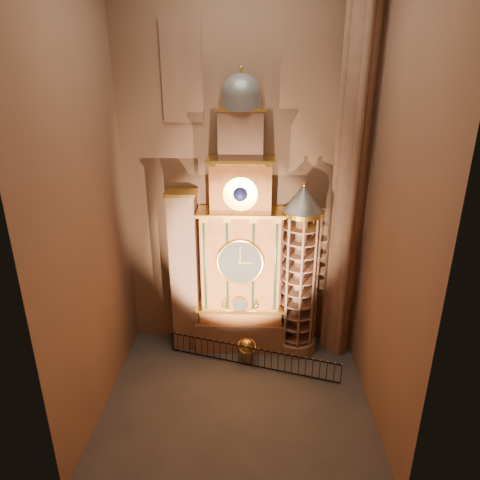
{
  "coord_description": "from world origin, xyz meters",
  "views": [
    {
      "loc": [
        0.82,
        -18.44,
        16.39
      ],
      "look_at": [
        0.02,
        3.0,
        8.05
      ],
      "focal_mm": 32.0,
      "sensor_mm": 36.0,
      "label": 1
    }
  ],
  "objects_px": {
    "portrait_tower": "(185,272)",
    "celestial_globe": "(247,348)",
    "stair_turret": "(299,274)",
    "iron_railing": "(252,357)",
    "astronomical_clock": "(241,250)"
  },
  "relations": [
    {
      "from": "astronomical_clock",
      "to": "celestial_globe",
      "type": "height_order",
      "value": "astronomical_clock"
    },
    {
      "from": "stair_turret",
      "to": "iron_railing",
      "type": "relative_size",
      "value": 1.07
    },
    {
      "from": "portrait_tower",
      "to": "celestial_globe",
      "type": "relative_size",
      "value": 6.4
    },
    {
      "from": "stair_turret",
      "to": "celestial_globe",
      "type": "height_order",
      "value": "stair_turret"
    },
    {
      "from": "stair_turret",
      "to": "iron_railing",
      "type": "height_order",
      "value": "stair_turret"
    },
    {
      "from": "iron_railing",
      "to": "portrait_tower",
      "type": "bearing_deg",
      "value": 151.27
    },
    {
      "from": "celestial_globe",
      "to": "iron_railing",
      "type": "height_order",
      "value": "celestial_globe"
    },
    {
      "from": "iron_railing",
      "to": "astronomical_clock",
      "type": "bearing_deg",
      "value": 107.97
    },
    {
      "from": "astronomical_clock",
      "to": "stair_turret",
      "type": "bearing_deg",
      "value": -4.3
    },
    {
      "from": "astronomical_clock",
      "to": "iron_railing",
      "type": "height_order",
      "value": "astronomical_clock"
    },
    {
      "from": "portrait_tower",
      "to": "stair_turret",
      "type": "height_order",
      "value": "stair_turret"
    },
    {
      "from": "portrait_tower",
      "to": "celestial_globe",
      "type": "bearing_deg",
      "value": -24.94
    },
    {
      "from": "stair_turret",
      "to": "iron_railing",
      "type": "bearing_deg",
      "value": -144.44
    },
    {
      "from": "astronomical_clock",
      "to": "celestial_globe",
      "type": "relative_size",
      "value": 10.48
    },
    {
      "from": "celestial_globe",
      "to": "portrait_tower",
      "type": "bearing_deg",
      "value": 155.06
    }
  ]
}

